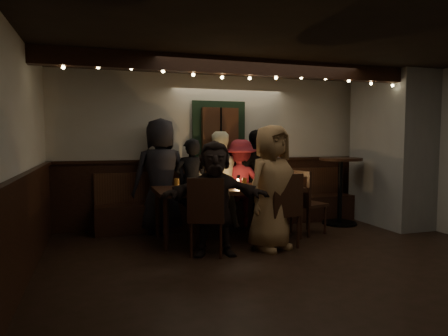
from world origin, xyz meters
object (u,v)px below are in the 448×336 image
object	(u,v)px
person_b	(191,185)
person_g	(271,188)
chair_end	(304,198)
person_e	(257,178)
dining_table	(228,192)
person_c	(218,180)
chair_near_left	(206,212)
high_top	(340,182)
person_d	(241,183)
chair_near_right	(283,206)
person_a	(161,176)
person_f	(215,198)

from	to	relation	value
person_b	person_g	distance (m)	1.64
chair_end	person_e	bearing A→B (deg)	117.46
dining_table	chair_end	size ratio (longest dim) A/B	2.15
person_c	chair_near_left	bearing A→B (deg)	65.94
chair_near_left	person_g	xyz separation A→B (m)	(0.92, 0.05, 0.27)
chair_near_left	person_e	bearing A→B (deg)	49.09
high_top	person_b	distance (m)	2.60
chair_end	person_e	world-z (taller)	person_e
person_c	person_d	world-z (taller)	person_c
chair_near_left	person_e	size ratio (longest dim) A/B	0.62
dining_table	person_d	distance (m)	0.83
dining_table	person_e	bearing A→B (deg)	43.46
chair_near_right	person_a	xyz separation A→B (m)	(-1.44, 1.47, 0.33)
person_e	chair_near_left	bearing A→B (deg)	27.88
person_d	person_e	bearing A→B (deg)	-150.38
person_c	person_f	bearing A→B (deg)	69.53
chair_near_right	person_a	size ratio (longest dim) A/B	0.56
person_a	person_b	size ratio (longest dim) A/B	1.21
dining_table	high_top	distance (m)	2.21
chair_near_left	person_a	bearing A→B (deg)	102.97
high_top	person_c	distance (m)	2.15
person_b	person_e	world-z (taller)	person_e
chair_near_left	person_g	world-z (taller)	person_g
person_d	person_c	bearing A→B (deg)	16.63
person_c	person_g	bearing A→B (deg)	99.55
chair_near_left	high_top	xyz separation A→B (m)	(2.73, 1.14, 0.16)
person_d	person_f	xyz separation A→B (m)	(-0.89, -1.47, -0.00)
person_b	person_f	size ratio (longest dim) A/B	1.01
chair_near_right	person_b	distance (m)	1.74
person_a	person_g	size ratio (longest dim) A/B	1.08
high_top	person_g	bearing A→B (deg)	-148.99
person_a	person_f	xyz separation A→B (m)	(0.46, -1.49, -0.17)
chair_near_right	person_b	world-z (taller)	person_b
person_a	person_e	xyz separation A→B (m)	(1.67, 0.02, -0.09)
chair_near_right	person_c	xyz separation A→B (m)	(-0.48, 1.49, 0.23)
chair_near_left	chair_near_right	world-z (taller)	chair_near_right
chair_near_left	person_c	xyz separation A→B (m)	(0.61, 1.53, 0.24)
person_b	person_d	size ratio (longest dim) A/B	1.01
chair_end	person_c	bearing A→B (deg)	143.46
dining_table	person_e	world-z (taller)	person_e
dining_table	person_g	bearing A→B (deg)	-63.51
person_c	person_g	distance (m)	1.51
high_top	person_c	xyz separation A→B (m)	(-2.12, 0.39, 0.07)
person_d	chair_near_left	bearing A→B (deg)	78.46
high_top	person_c	size ratio (longest dim) A/B	0.72
person_g	person_b	bearing A→B (deg)	94.49
person_d	person_f	world-z (taller)	person_d
person_e	person_b	bearing A→B (deg)	-19.55
high_top	person_d	bearing A→B (deg)	168.41
person_f	person_g	distance (m)	0.81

